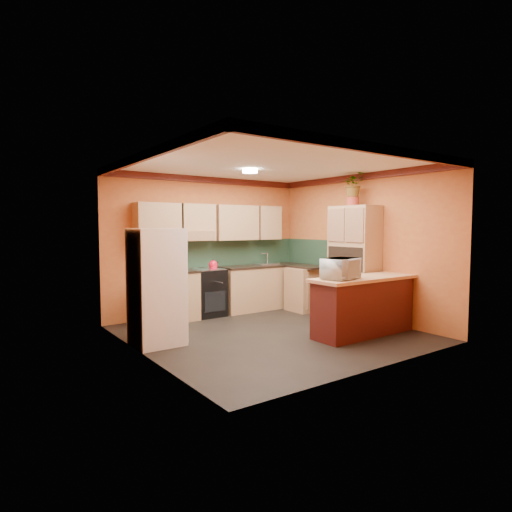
{
  "coord_description": "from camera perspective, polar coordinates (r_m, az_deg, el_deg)",
  "views": [
    {
      "loc": [
        -4.13,
        -5.41,
        1.73
      ],
      "look_at": [
        0.02,
        0.45,
        1.23
      ],
      "focal_mm": 30.0,
      "sensor_mm": 36.0,
      "label": 1
    }
  ],
  "objects": [
    {
      "name": "sink",
      "position": [
        9.01,
        1.31,
        -1.07
      ],
      "size": [
        0.48,
        0.4,
        0.03
      ],
      "primitive_type": "cube",
      "color": "silver",
      "rests_on": "countertop_back"
    },
    {
      "name": "pantry",
      "position": [
        8.04,
        12.93,
        -0.96
      ],
      "size": [
        0.48,
        0.9,
        2.1
      ],
      "primitive_type": "cube",
      "color": "tan",
      "rests_on": "ground"
    },
    {
      "name": "fridge",
      "position": [
        6.4,
        -13.15,
        -4.02
      ],
      "size": [
        0.68,
        0.66,
        1.7
      ],
      "primitive_type": "cube",
      "color": "white",
      "rests_on": "ground"
    },
    {
      "name": "base_cabinets_back",
      "position": [
        8.64,
        -2.84,
        -4.6
      ],
      "size": [
        3.65,
        0.6,
        0.88
      ],
      "primitive_type": "cube",
      "color": "tan",
      "rests_on": "ground"
    },
    {
      "name": "countertop_right",
      "position": [
        8.85,
        6.99,
        -1.42
      ],
      "size": [
        0.62,
        0.8,
        0.04
      ],
      "primitive_type": "cube",
      "color": "black",
      "rests_on": "base_cabinets_right"
    },
    {
      "name": "breakfast_bar",
      "position": [
        7.07,
        14.14,
        -6.65
      ],
      "size": [
        1.8,
        0.55,
        0.88
      ],
      "primitive_type": "cube",
      "color": "#471410",
      "rests_on": "ground"
    },
    {
      "name": "countertop_back",
      "position": [
        8.58,
        -2.85,
        -1.56
      ],
      "size": [
        3.65,
        0.62,
        0.04
      ],
      "primitive_type": "cube",
      "color": "black",
      "rests_on": "base_cabinets_back"
    },
    {
      "name": "fern",
      "position": [
        8.08,
        12.83,
        9.3
      ],
      "size": [
        0.45,
        0.4,
        0.46
      ],
      "primitive_type": "imported",
      "rotation": [
        0.0,
        0.0,
        0.1
      ],
      "color": "tan",
      "rests_on": "fern_pot"
    },
    {
      "name": "microwave",
      "position": [
        6.58,
        11.22,
        -1.66
      ],
      "size": [
        0.66,
        0.52,
        0.32
      ],
      "primitive_type": "imported",
      "rotation": [
        0.0,
        0.0,
        0.25
      ],
      "color": "white",
      "rests_on": "bar_top"
    },
    {
      "name": "kettle",
      "position": [
        8.26,
        -5.74,
        -1.1
      ],
      "size": [
        0.22,
        0.22,
        0.18
      ],
      "primitive_type": null,
      "rotation": [
        0.0,
        0.0,
        0.41
      ],
      "color": "red",
      "rests_on": "stove"
    },
    {
      "name": "room_shell",
      "position": [
        7.05,
        0.82,
        6.9
      ],
      "size": [
        4.24,
        4.24,
        2.72
      ],
      "color": "black",
      "rests_on": "ground"
    },
    {
      "name": "stove",
      "position": [
        8.32,
        -6.48,
        -4.85
      ],
      "size": [
        0.58,
        0.58,
        0.91
      ],
      "primitive_type": "cube",
      "color": "black",
      "rests_on": "ground"
    },
    {
      "name": "bar_top",
      "position": [
        7.0,
        14.21,
        -2.9
      ],
      "size": [
        1.9,
        0.65,
        0.05
      ],
      "primitive_type": "cube",
      "color": "tan",
      "rests_on": "breakfast_bar"
    },
    {
      "name": "base_cabinets_right",
      "position": [
        8.9,
        6.96,
        -4.37
      ],
      "size": [
        0.6,
        0.8,
        0.88
      ],
      "primitive_type": "cube",
      "color": "tan",
      "rests_on": "ground"
    },
    {
      "name": "fern_pot",
      "position": [
        8.06,
        12.79,
        7.1
      ],
      "size": [
        0.22,
        0.22,
        0.16
      ],
      "primitive_type": "cylinder",
      "color": "#9F3526",
      "rests_on": "pantry"
    }
  ]
}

